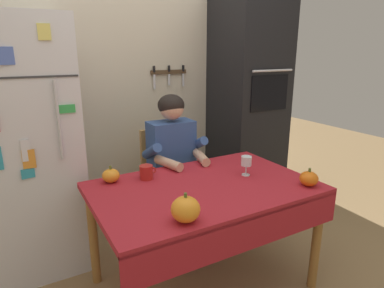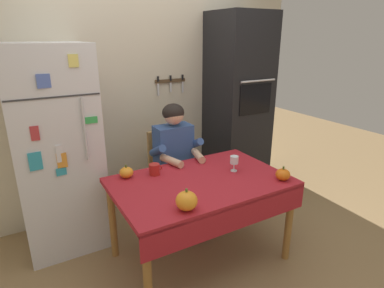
{
  "view_description": "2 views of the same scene",
  "coord_description": "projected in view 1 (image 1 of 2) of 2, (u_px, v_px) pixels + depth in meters",
  "views": [
    {
      "loc": [
        -1.03,
        -1.57,
        1.57
      ],
      "look_at": [
        0.01,
        0.27,
        0.97
      ],
      "focal_mm": 30.94,
      "sensor_mm": 36.0,
      "label": 1
    },
    {
      "loc": [
        -1.23,
        -1.9,
        1.85
      ],
      "look_at": [
        -0.03,
        0.18,
        1.03
      ],
      "focal_mm": 29.87,
      "sensor_mm": 36.0,
      "label": 2
    }
  ],
  "objects": [
    {
      "name": "seated_person",
      "position": [
        175.0,
        159.0,
        2.64
      ],
      "size": [
        0.47,
        0.55,
        1.25
      ],
      "color": "#38384C",
      "rests_on": "ground"
    },
    {
      "name": "chair_behind_person",
      "position": [
        166.0,
        177.0,
        2.86
      ],
      "size": [
        0.4,
        0.4,
        0.93
      ],
      "color": "tan",
      "rests_on": "ground"
    },
    {
      "name": "refrigerator",
      "position": [
        27.0,
        149.0,
        2.34
      ],
      "size": [
        0.68,
        0.71,
        1.8
      ],
      "color": "silver",
      "rests_on": "ground"
    },
    {
      "name": "wall_oven",
      "position": [
        248.0,
        105.0,
        3.28
      ],
      "size": [
        0.6,
        0.64,
        2.1
      ],
      "color": "black",
      "rests_on": "ground"
    },
    {
      "name": "pumpkin_small",
      "position": [
        186.0,
        209.0,
        1.65
      ],
      "size": [
        0.15,
        0.15,
        0.15
      ],
      "color": "orange",
      "rests_on": "dining_table"
    },
    {
      "name": "pumpkin_medium",
      "position": [
        309.0,
        179.0,
        2.1
      ],
      "size": [
        0.12,
        0.12,
        0.12
      ],
      "color": "orange",
      "rests_on": "dining_table"
    },
    {
      "name": "back_wall_assembly",
      "position": [
        138.0,
        81.0,
        3.03
      ],
      "size": [
        3.7,
        0.13,
        2.6
      ],
      "color": "beige",
      "rests_on": "ground"
    },
    {
      "name": "pumpkin_large",
      "position": [
        111.0,
        176.0,
        2.16
      ],
      "size": [
        0.11,
        0.11,
        0.11
      ],
      "color": "orange",
      "rests_on": "dining_table"
    },
    {
      "name": "dining_table",
      "position": [
        206.0,
        199.0,
        2.12
      ],
      "size": [
        1.4,
        0.9,
        0.74
      ],
      "color": "#9E6B33",
      "rests_on": "ground"
    },
    {
      "name": "wine_glass",
      "position": [
        246.0,
        162.0,
        2.26
      ],
      "size": [
        0.07,
        0.07,
        0.14
      ],
      "color": "white",
      "rests_on": "dining_table"
    },
    {
      "name": "coffee_mug",
      "position": [
        147.0,
        172.0,
        2.21
      ],
      "size": [
        0.12,
        0.09,
        0.09
      ],
      "color": "#B2231E",
      "rests_on": "dining_table"
    }
  ]
}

